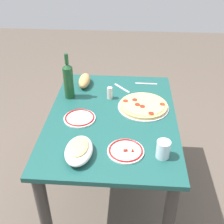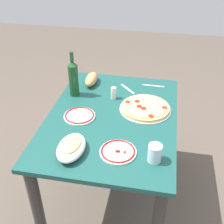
# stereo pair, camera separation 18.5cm
# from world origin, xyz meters

# --- Properties ---
(ground_plane) EXTENTS (8.00, 8.00, 0.00)m
(ground_plane) POSITION_xyz_m (0.00, 0.00, 0.00)
(ground_plane) COLOR brown
(ground_plane) RESTS_ON ground
(dining_table) EXTENTS (1.15, 0.83, 0.75)m
(dining_table) POSITION_xyz_m (0.00, 0.00, 0.61)
(dining_table) COLOR #194C47
(dining_table) RESTS_ON ground
(pepperoni_pizza) EXTENTS (0.35, 0.35, 0.03)m
(pepperoni_pizza) POSITION_xyz_m (-0.12, 0.21, 0.76)
(pepperoni_pizza) COLOR #B7B7BC
(pepperoni_pizza) RESTS_ON dining_table
(baked_pasta_dish) EXTENTS (0.24, 0.15, 0.08)m
(baked_pasta_dish) POSITION_xyz_m (0.39, -0.15, 0.79)
(baked_pasta_dish) COLOR white
(baked_pasta_dish) RESTS_ON dining_table
(wine_bottle) EXTENTS (0.07, 0.07, 0.33)m
(wine_bottle) POSITION_xyz_m (-0.22, -0.32, 0.89)
(wine_bottle) COLOR #194723
(wine_bottle) RESTS_ON dining_table
(water_glass) EXTENTS (0.07, 0.07, 0.10)m
(water_glass) POSITION_xyz_m (0.37, 0.30, 0.80)
(water_glass) COLOR silver
(water_glass) RESTS_ON dining_table
(side_plate_near) EXTENTS (0.20, 0.20, 0.02)m
(side_plate_near) POSITION_xyz_m (0.05, -0.20, 0.76)
(side_plate_near) COLOR white
(side_plate_near) RESTS_ON dining_table
(side_plate_far) EXTENTS (0.20, 0.20, 0.02)m
(side_plate_far) POSITION_xyz_m (0.34, 0.10, 0.76)
(side_plate_far) COLOR white
(side_plate_far) RESTS_ON dining_table
(bread_loaf) EXTENTS (0.20, 0.09, 0.08)m
(bread_loaf) POSITION_xyz_m (-0.40, -0.24, 0.79)
(bread_loaf) COLOR tan
(bread_loaf) RESTS_ON dining_table
(spice_shaker) EXTENTS (0.04, 0.04, 0.09)m
(spice_shaker) POSITION_xyz_m (-0.22, -0.03, 0.79)
(spice_shaker) COLOR silver
(spice_shaker) RESTS_ON dining_table
(fork_left) EXTENTS (0.02, 0.17, 0.00)m
(fork_left) POSITION_xyz_m (-0.45, 0.24, 0.75)
(fork_left) COLOR #B7B7BC
(fork_left) RESTS_ON dining_table
(fork_right) EXTENTS (0.14, 0.13, 0.00)m
(fork_right) POSITION_xyz_m (-0.37, 0.05, 0.75)
(fork_right) COLOR #B7B7BC
(fork_right) RESTS_ON dining_table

